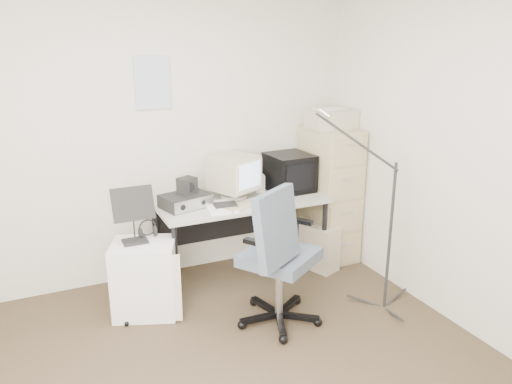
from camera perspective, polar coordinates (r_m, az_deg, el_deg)
name	(u,v)px	position (r m, az deg, el deg)	size (l,w,h in m)	color
wall_back	(158,141)	(4.45, -11.14, 5.75)	(3.60, 0.02, 2.50)	beige
wall_right	(474,165)	(3.83, 23.63, 2.80)	(0.02, 3.60, 2.50)	beige
wall_calendar	(153,83)	(4.37, -11.74, 12.14)	(0.30, 0.02, 0.44)	white
filing_cabinet	(329,194)	(4.93, 8.32, -0.21)	(0.40, 0.60, 1.30)	#C3B784
printer	(331,119)	(4.78, 8.61, 8.27)	(0.43, 0.29, 0.17)	#B9AD9C
desk	(241,237)	(4.57, -1.72, -5.21)	(1.50, 0.70, 0.73)	#B6B7A3
crt_monitor	(233,177)	(4.46, -2.59, 1.77)	(0.35, 0.37, 0.38)	#B9AD9C
crt_tv	(289,172)	(4.69, 3.81, 2.27)	(0.38, 0.40, 0.35)	black
desk_speaker	(260,183)	(4.66, 0.41, 1.01)	(0.08, 0.08, 0.16)	beige
keyboard	(243,205)	(4.26, -1.49, -1.52)	(0.40, 0.14, 0.02)	#B9AD9C
mouse	(274,198)	(4.44, 2.09, -0.70)	(0.06, 0.10, 0.03)	black
radio_receiver	(185,201)	(4.28, -8.08, -0.97)	(0.39, 0.28, 0.11)	black
radio_speaker	(187,185)	(4.27, -7.88, 0.75)	(0.14, 0.13, 0.14)	black
papers	(221,207)	(4.23, -4.04, -1.72)	(0.24, 0.33, 0.02)	white
pc_tower	(314,245)	(4.81, 6.70, -6.08)	(0.21, 0.46, 0.43)	#B9AD9C
office_chair	(280,254)	(3.75, 2.71, -7.13)	(0.65, 0.65, 1.13)	slate
side_cart	(145,278)	(4.08, -12.59, -9.60)	(0.48, 0.38, 0.60)	white
music_stand	(133,214)	(3.91, -13.87, -2.49)	(0.31, 0.17, 0.46)	black
headphones	(148,231)	(4.06, -12.27, -4.36)	(0.15, 0.15, 0.03)	black
mic_stand	(392,215)	(4.00, 15.26, -2.58)	(0.02, 0.02, 1.59)	black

